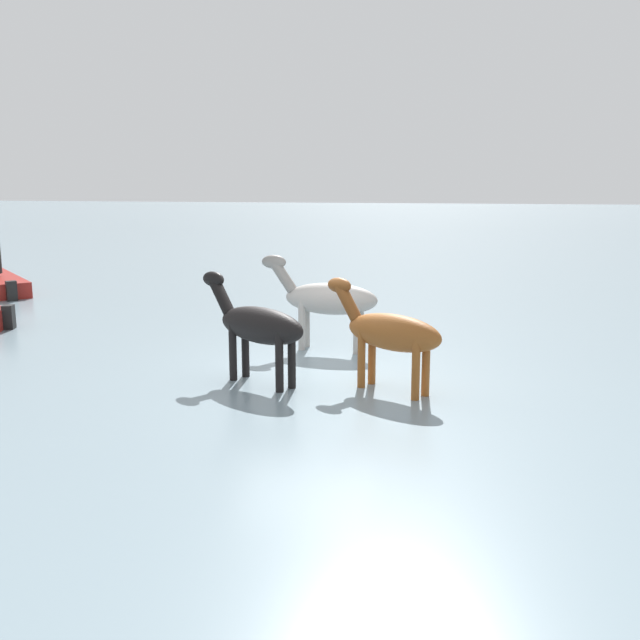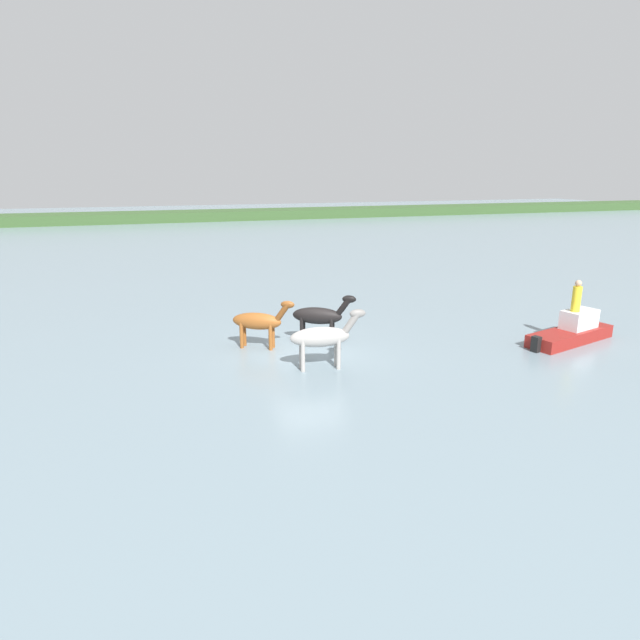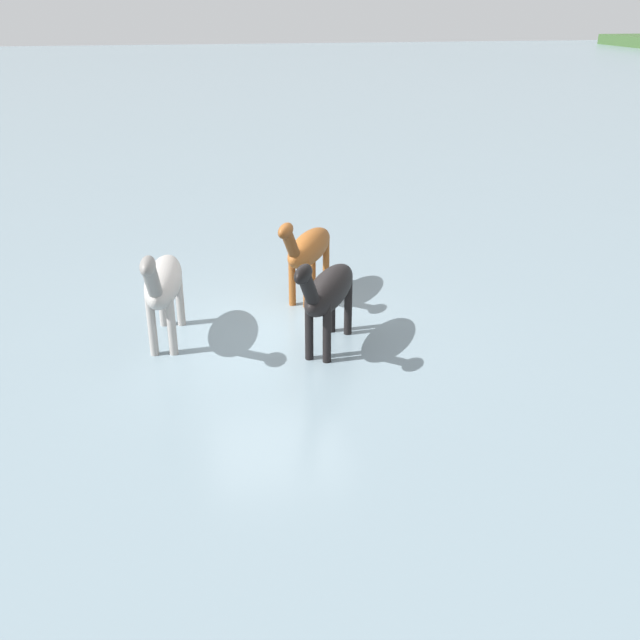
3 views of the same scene
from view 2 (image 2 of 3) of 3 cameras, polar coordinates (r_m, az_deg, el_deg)
name	(u,v)px [view 2 (image 2 of 3)]	position (r m, az deg, el deg)	size (l,w,h in m)	color
ground_plane	(309,351)	(19.36, -1.17, -3.27)	(175.92, 175.92, 0.00)	gray
distant_shoreline	(185,221)	(73.23, -14.11, 10.15)	(158.33, 6.00, 2.40)	#335128
horse_mid_herd	(259,321)	(19.50, -6.46, -0.15)	(2.19, 1.51, 1.82)	brown
horse_chestnut_trailing	(323,337)	(17.33, 0.28, -1.82)	(2.51, 0.80, 1.94)	#9E9993
horse_lead	(319,316)	(20.00, -0.06, 0.42)	(2.26, 1.53, 1.87)	black
boat_launch_far	(571,334)	(22.40, 25.03, -1.33)	(4.21, 2.13, 1.32)	maroon
person_watcher_seated	(577,297)	(22.12, 25.50, 2.20)	(0.32, 0.32, 1.19)	yellow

